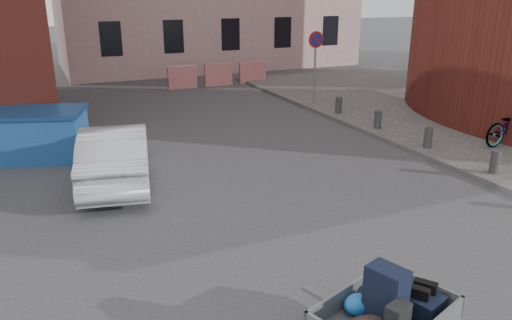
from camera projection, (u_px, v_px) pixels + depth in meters
name	position (u px, v px, depth m)	size (l,w,h in m)	color
ground	(290.00, 253.00, 8.35)	(120.00, 120.00, 0.00)	#38383A
no_parking_sign	(315.00, 52.00, 18.21)	(0.60, 0.09, 2.65)	gray
bollards	(428.00, 138.00, 13.48)	(0.22, 9.02, 0.55)	#3A3A3D
barriers	(218.00, 75.00, 22.77)	(4.70, 0.18, 1.00)	red
trailer	(385.00, 317.00, 5.76)	(1.87, 1.98, 1.20)	black
dumpster	(24.00, 135.00, 12.84)	(3.39, 2.43, 1.28)	#1E4D92
silver_car	(116.00, 154.00, 11.29)	(1.42, 4.07, 1.34)	#A7AAAF
bicycle	(511.00, 125.00, 13.71)	(0.70, 2.00, 1.05)	black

